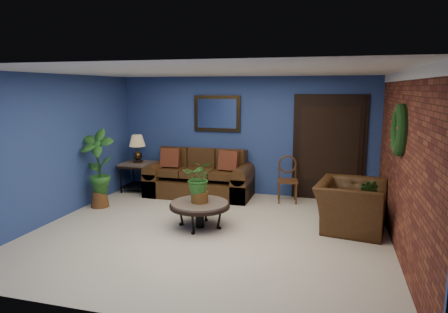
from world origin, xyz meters
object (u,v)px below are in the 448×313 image
(coffee_table, at_px, (200,206))
(end_table, at_px, (138,169))
(sofa, at_px, (200,180))
(armchair, at_px, (351,205))
(table_lamp, at_px, (137,145))
(side_chair, at_px, (287,176))

(coffee_table, bearing_deg, end_table, 137.95)
(sofa, bearing_deg, armchair, -23.36)
(armchair, bearing_deg, sofa, 75.82)
(armchair, bearing_deg, table_lamp, 83.28)
(side_chair, bearing_deg, coffee_table, -131.23)
(table_lamp, height_order, armchair, table_lamp)
(sofa, distance_m, side_chair, 1.84)
(coffee_table, xyz_separation_m, armchair, (2.37, 0.61, 0.02))
(side_chair, bearing_deg, end_table, 171.59)
(coffee_table, xyz_separation_m, table_lamp, (-2.08, 1.87, 0.66))
(coffee_table, height_order, table_lamp, table_lamp)
(sofa, distance_m, armchair, 3.28)
(end_table, bearing_deg, sofa, 1.32)
(coffee_table, bearing_deg, armchair, 14.30)
(table_lamp, bearing_deg, sofa, 1.32)
(table_lamp, xyz_separation_m, armchair, (4.45, -1.27, -0.64))
(sofa, distance_m, end_table, 1.45)
(sofa, relative_size, coffee_table, 2.23)
(coffee_table, distance_m, armchair, 2.45)
(coffee_table, relative_size, side_chair, 1.07)
(coffee_table, distance_m, side_chair, 2.28)
(coffee_table, relative_size, table_lamp, 1.68)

